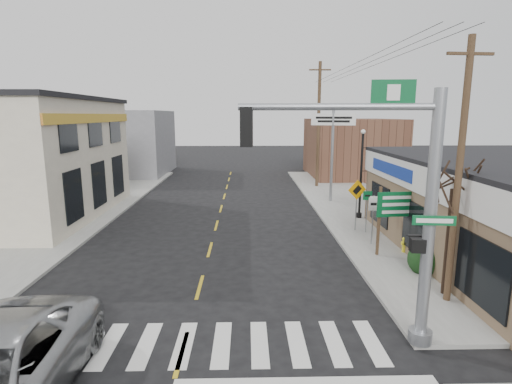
{
  "coord_description": "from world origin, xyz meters",
  "views": [
    {
      "loc": [
        1.68,
        -9.25,
        5.98
      ],
      "look_at": [
        2.07,
        7.17,
        2.8
      ],
      "focal_mm": 28.0,
      "sensor_mm": 36.0,
      "label": 1
    }
  ],
  "objects_px": {
    "bare_tree": "(456,169)",
    "utility_pole_near": "(459,172)",
    "lamp_post": "(362,167)",
    "dance_center_sign": "(333,132)",
    "guide_sign": "(396,211)",
    "utility_pole_far": "(318,124)",
    "fire_hydrant": "(405,244)",
    "traffic_signal_pole": "(400,194)"
  },
  "relations": [
    {
      "from": "bare_tree",
      "to": "utility_pole_near",
      "type": "distance_m",
      "value": 0.5
    },
    {
      "from": "lamp_post",
      "to": "dance_center_sign",
      "type": "relative_size",
      "value": 0.81
    },
    {
      "from": "dance_center_sign",
      "to": "guide_sign",
      "type": "bearing_deg",
      "value": -70.25
    },
    {
      "from": "lamp_post",
      "to": "utility_pole_near",
      "type": "relative_size",
      "value": 0.62
    },
    {
      "from": "bare_tree",
      "to": "dance_center_sign",
      "type": "bearing_deg",
      "value": 93.09
    },
    {
      "from": "lamp_post",
      "to": "utility_pole_far",
      "type": "height_order",
      "value": "utility_pole_far"
    },
    {
      "from": "fire_hydrant",
      "to": "bare_tree",
      "type": "xyz_separation_m",
      "value": [
        -0.24,
        -4.06,
        3.8
      ]
    },
    {
      "from": "traffic_signal_pole",
      "to": "lamp_post",
      "type": "relative_size",
      "value": 1.32
    },
    {
      "from": "dance_center_sign",
      "to": "utility_pole_near",
      "type": "bearing_deg",
      "value": -70.06
    },
    {
      "from": "bare_tree",
      "to": "utility_pole_near",
      "type": "relative_size",
      "value": 0.66
    },
    {
      "from": "lamp_post",
      "to": "bare_tree",
      "type": "bearing_deg",
      "value": -84.3
    },
    {
      "from": "fire_hydrant",
      "to": "dance_center_sign",
      "type": "xyz_separation_m",
      "value": [
        -1.03,
        10.51,
        4.36
      ]
    },
    {
      "from": "traffic_signal_pole",
      "to": "fire_hydrant",
      "type": "relative_size",
      "value": 9.64
    },
    {
      "from": "fire_hydrant",
      "to": "utility_pole_far",
      "type": "height_order",
      "value": "utility_pole_far"
    },
    {
      "from": "dance_center_sign",
      "to": "fire_hydrant",
      "type": "bearing_deg",
      "value": -66.9
    },
    {
      "from": "fire_hydrant",
      "to": "utility_pole_near",
      "type": "bearing_deg",
      "value": -94.93
    },
    {
      "from": "utility_pole_near",
      "to": "guide_sign",
      "type": "bearing_deg",
      "value": 88.96
    },
    {
      "from": "lamp_post",
      "to": "utility_pole_far",
      "type": "relative_size",
      "value": 0.5
    },
    {
      "from": "fire_hydrant",
      "to": "guide_sign",
      "type": "bearing_deg",
      "value": -150.31
    },
    {
      "from": "utility_pole_near",
      "to": "dance_center_sign",
      "type": "bearing_deg",
      "value": 88.46
    },
    {
      "from": "utility_pole_near",
      "to": "lamp_post",
      "type": "bearing_deg",
      "value": 85.3
    },
    {
      "from": "utility_pole_near",
      "to": "utility_pole_far",
      "type": "height_order",
      "value": "utility_pole_far"
    },
    {
      "from": "guide_sign",
      "to": "bare_tree",
      "type": "distance_m",
      "value": 4.38
    },
    {
      "from": "traffic_signal_pole",
      "to": "utility_pole_far",
      "type": "height_order",
      "value": "utility_pole_far"
    },
    {
      "from": "fire_hydrant",
      "to": "lamp_post",
      "type": "relative_size",
      "value": 0.14
    },
    {
      "from": "bare_tree",
      "to": "utility_pole_far",
      "type": "distance_m",
      "value": 20.57
    },
    {
      "from": "traffic_signal_pole",
      "to": "utility_pole_far",
      "type": "bearing_deg",
      "value": 90.9
    },
    {
      "from": "lamp_post",
      "to": "bare_tree",
      "type": "height_order",
      "value": "bare_tree"
    },
    {
      "from": "traffic_signal_pole",
      "to": "lamp_post",
      "type": "height_order",
      "value": "traffic_signal_pole"
    },
    {
      "from": "dance_center_sign",
      "to": "bare_tree",
      "type": "distance_m",
      "value": 14.61
    },
    {
      "from": "traffic_signal_pole",
      "to": "dance_center_sign",
      "type": "xyz_separation_m",
      "value": [
        2.07,
        17.44,
        0.77
      ]
    },
    {
      "from": "lamp_post",
      "to": "dance_center_sign",
      "type": "bearing_deg",
      "value": 105.17
    },
    {
      "from": "guide_sign",
      "to": "dance_center_sign",
      "type": "bearing_deg",
      "value": 87.14
    },
    {
      "from": "utility_pole_near",
      "to": "traffic_signal_pole",
      "type": "bearing_deg",
      "value": -142.44
    },
    {
      "from": "guide_sign",
      "to": "utility_pole_far",
      "type": "height_order",
      "value": "utility_pole_far"
    },
    {
      "from": "dance_center_sign",
      "to": "bare_tree",
      "type": "bearing_deg",
      "value": -69.39
    },
    {
      "from": "fire_hydrant",
      "to": "dance_center_sign",
      "type": "distance_m",
      "value": 11.43
    },
    {
      "from": "guide_sign",
      "to": "lamp_post",
      "type": "relative_size",
      "value": 0.58
    },
    {
      "from": "lamp_post",
      "to": "traffic_signal_pole",
      "type": "bearing_deg",
      "value": -96.82
    },
    {
      "from": "dance_center_sign",
      "to": "utility_pole_near",
      "type": "distance_m",
      "value": 15.07
    },
    {
      "from": "guide_sign",
      "to": "bare_tree",
      "type": "height_order",
      "value": "bare_tree"
    },
    {
      "from": "guide_sign",
      "to": "utility_pole_far",
      "type": "relative_size",
      "value": 0.29
    }
  ]
}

